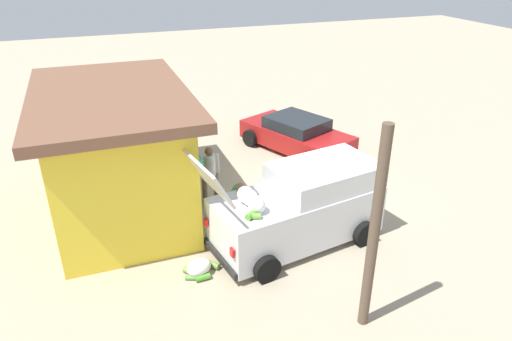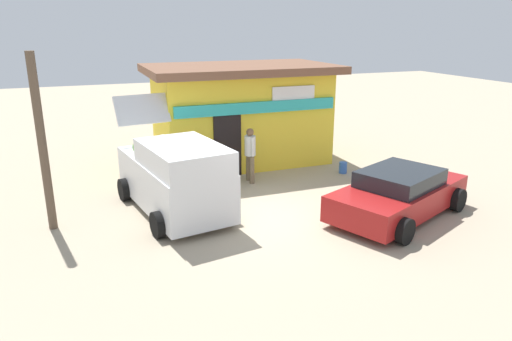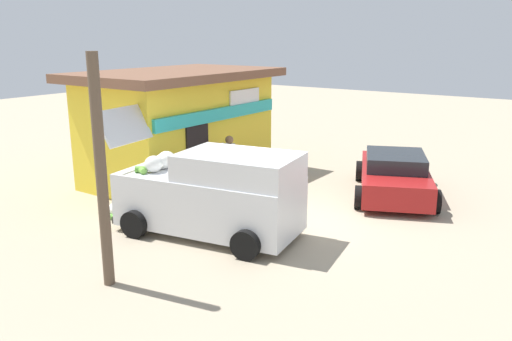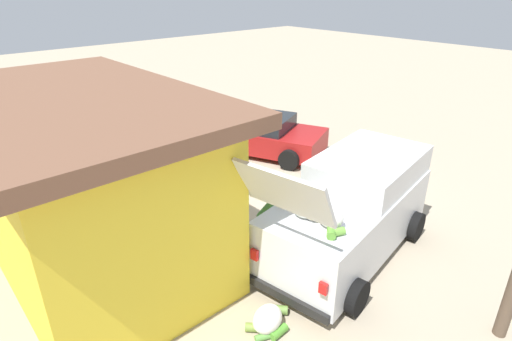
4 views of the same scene
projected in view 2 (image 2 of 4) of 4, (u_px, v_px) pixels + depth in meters
The scene contains 9 objects.
ground_plane at pixel (259, 216), 12.26m from camera, with size 60.00×60.00×0.00m, color tan.
storefront_bar at pixel (241, 113), 16.68m from camera, with size 6.41×3.91×3.40m.
delivery_van at pixel (175, 176), 12.25m from camera, with size 2.64×4.80×2.77m.
parked_sedan at pixel (398, 194), 12.13m from camera, with size 4.49×3.33×1.22m.
vendor_standing at pixel (250, 151), 14.58m from camera, with size 0.35×0.57×1.71m.
customer_bending at pixel (195, 161), 13.81m from camera, with size 0.69×0.59×1.56m.
unloaded_banana_pile at pixel (144, 177), 14.75m from camera, with size 0.63×0.88×0.38m.
paint_bucket at pixel (343, 168), 15.70m from camera, with size 0.26×0.26×0.37m, color blue.
utility_pole at pixel (42, 144), 10.91m from camera, with size 0.20×0.20×4.20m, color brown.
Camera 2 is at (-4.16, -10.56, 4.77)m, focal length 33.25 mm.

